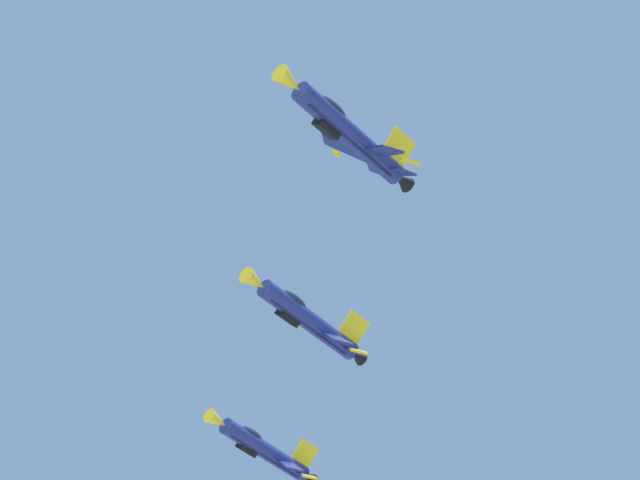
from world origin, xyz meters
The scene contains 3 objects.
fighter_jet_right_wing centered at (10.96, 74.00, 76.42)m, with size 11.82×12.74×6.53m.
fighter_jet_left_outer centered at (8.58, 95.26, 74.42)m, with size 11.97×12.74×7.16m.
fighter_jet_right_outer centered at (4.97, 118.20, 75.24)m, with size 11.86×12.74×6.69m.
Camera 1 is at (5.67, 1.25, 1.65)m, focal length 75.17 mm.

